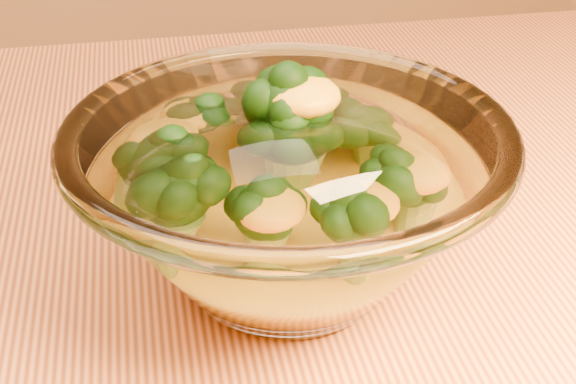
# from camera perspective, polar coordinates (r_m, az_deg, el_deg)

# --- Properties ---
(table) EXTENTS (1.20, 0.80, 0.75)m
(table) POSITION_cam_1_polar(r_m,az_deg,el_deg) (0.57, 2.83, -12.40)
(table) COLOR #DE8242
(table) RESTS_ON ground
(glass_bowl) EXTENTS (0.25, 0.25, 0.11)m
(glass_bowl) POSITION_cam_1_polar(r_m,az_deg,el_deg) (0.45, 0.00, -0.58)
(glass_bowl) COLOR white
(glass_bowl) RESTS_ON table
(cheese_sauce) EXTENTS (0.14, 0.14, 0.04)m
(cheese_sauce) POSITION_cam_1_polar(r_m,az_deg,el_deg) (0.46, 0.00, -3.01)
(cheese_sauce) COLOR orange
(cheese_sauce) RESTS_ON glass_bowl
(broccoli_heap) EXTENTS (0.16, 0.16, 0.09)m
(broccoli_heap) POSITION_cam_1_polar(r_m,az_deg,el_deg) (0.45, -1.16, 2.33)
(broccoli_heap) COLOR black
(broccoli_heap) RESTS_ON cheese_sauce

